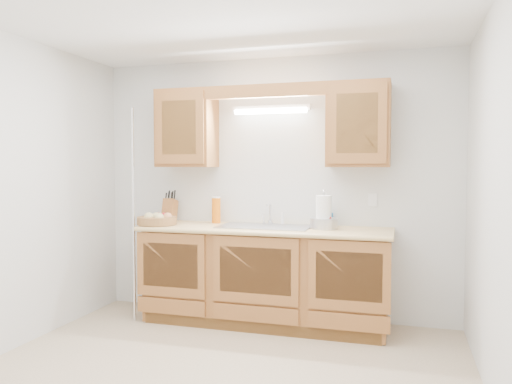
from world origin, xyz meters
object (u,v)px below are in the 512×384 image
(fruit_basket, at_px, (157,219))
(knife_block, at_px, (170,210))
(paper_towel, at_px, (324,212))
(apple_bowl, at_px, (324,222))

(fruit_basket, bearing_deg, knife_block, 89.96)
(paper_towel, bearing_deg, fruit_basket, -174.51)
(fruit_basket, relative_size, paper_towel, 1.39)
(paper_towel, distance_m, apple_bowl, 0.09)
(apple_bowl, bearing_deg, fruit_basket, -174.31)
(fruit_basket, bearing_deg, paper_towel, 5.49)
(fruit_basket, distance_m, knife_block, 0.28)
(paper_towel, relative_size, apple_bowl, 1.11)
(fruit_basket, xyz_separation_m, paper_towel, (1.57, 0.15, 0.10))
(fruit_basket, xyz_separation_m, apple_bowl, (1.57, 0.16, 0.00))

